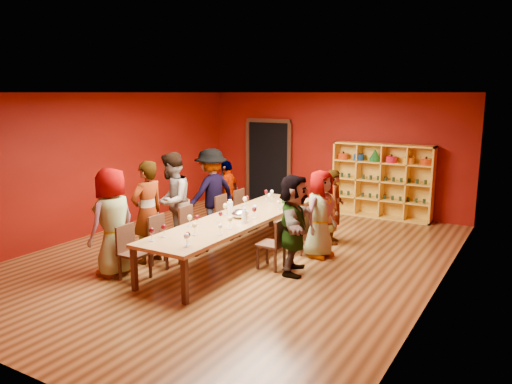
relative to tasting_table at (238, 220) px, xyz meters
The scene contains 46 objects.
room_shell 0.80m from the tasting_table, ahead, with size 7.10×9.10×3.04m.
tasting_table is the anchor object (origin of this frame).
doorway 4.80m from the tasting_table, 112.09° to the left, with size 1.40×0.17×2.30m.
shelving_unit 4.55m from the tasting_table, 72.08° to the left, with size 2.40×0.40×1.80m.
chair_person_left_0 2.03m from the tasting_table, 116.77° to the right, with size 0.42×0.42×0.89m.
person_left_0 2.23m from the tasting_table, 125.54° to the right, with size 0.88×0.48×1.80m, color #141C38.
chair_person_left_1 1.40m from the tasting_table, 130.93° to the right, with size 0.42×0.42×0.89m.
person_left_1 1.62m from the tasting_table, 139.18° to the right, with size 0.67×0.49×1.84m, color silver.
chair_person_left_2 0.96m from the tasting_table, 166.11° to the right, with size 0.42×0.42×0.89m.
person_left_2 1.39m from the tasting_table, behind, with size 0.92×0.50×1.89m, color beige.
chair_person_left_3 1.33m from the tasting_table, 133.74° to the left, with size 0.42×0.42×0.89m.
person_left_3 1.59m from the tasting_table, 142.95° to the left, with size 1.20×0.49×1.85m, color #5B7DBD.
chair_person_left_4 1.90m from the tasting_table, 118.78° to the left, with size 0.42×0.42×0.89m.
person_left_4 2.12m from the tasting_table, 128.69° to the left, with size 0.89×0.40×1.52m, color silver.
chair_person_right_2 0.96m from the tasting_table, 13.72° to the right, with size 0.42×0.42×0.89m.
person_right_2 1.28m from the tasting_table, 10.03° to the right, with size 1.56×0.45×1.69m, color #131736.
chair_person_right_3 1.22m from the tasting_table, 40.93° to the left, with size 0.42×0.42×0.89m.
person_right_3 1.52m from the tasting_table, 31.33° to the left, with size 0.79×0.43×1.62m, color #BC7E83.
chair_person_right_4 1.95m from the tasting_table, 62.04° to the left, with size 0.42×0.42×0.89m.
person_right_4 2.10m from the tasting_table, 54.90° to the left, with size 0.55×0.40×1.50m, color beige.
wine_glass_0 1.32m from the tasting_table, 89.13° to the right, with size 0.08×0.08×0.21m.
wine_glass_1 0.88m from the tasting_table, 112.88° to the left, with size 0.09×0.09×0.21m.
wine_glass_2 1.83m from the tasting_table, 98.54° to the left, with size 0.07×0.07×0.19m.
wine_glass_3 1.82m from the tasting_table, 81.56° to the right, with size 0.08×0.08×0.21m.
wine_glass_4 0.42m from the tasting_table, 62.24° to the left, with size 0.08×0.08×0.19m.
wine_glass_5 1.83m from the tasting_table, 79.17° to the left, with size 0.08×0.08×0.20m.
wine_glass_6 0.97m from the tasting_table, 111.15° to the left, with size 0.09×0.09×0.22m.
wine_glass_7 0.91m from the tasting_table, 108.24° to the right, with size 0.08×0.08×0.19m.
wine_glass_8 0.38m from the tasting_table, 27.66° to the right, with size 0.08×0.08×0.20m.
wine_glass_9 1.03m from the tasting_table, 111.42° to the right, with size 0.08×0.08×0.21m.
wine_glass_10 1.95m from the tasting_table, 100.14° to the right, with size 0.09×0.09×0.22m.
wine_glass_11 1.16m from the tasting_table, 71.52° to the right, with size 0.07×0.07×0.18m.
wine_glass_12 1.91m from the tasting_table, 80.85° to the right, with size 0.09×0.09×0.21m.
wine_glass_13 1.69m from the tasting_table, 101.12° to the right, with size 0.08×0.08×0.21m.
wine_glass_14 1.90m from the tasting_table, 81.39° to the left, with size 0.09×0.09×0.22m.
wine_glass_15 1.78m from the tasting_table, 102.23° to the left, with size 0.08×0.08×0.19m.
wine_glass_16 0.37m from the tasting_table, 20.91° to the left, with size 0.09×0.09×0.21m.
wine_glass_17 0.46m from the tasting_table, 102.96° to the right, with size 0.07×0.07×0.19m.
wine_glass_18 1.41m from the tasting_table, 94.55° to the left, with size 0.08×0.08×0.20m.
wine_glass_19 1.03m from the tasting_table, 70.01° to the left, with size 0.07×0.07×0.18m.
wine_glass_20 0.81m from the tasting_table, 66.67° to the right, with size 0.09×0.09×0.22m.
wine_glass_21 0.38m from the tasting_table, 168.38° to the left, with size 0.09×0.09×0.22m.
spittoon_bowl 0.13m from the tasting_table, 11.60° to the left, with size 0.31×0.31×0.17m, color silver.
carafe_a 0.32m from the tasting_table, 154.13° to the left, with size 0.13×0.13×0.29m.
carafe_b 0.45m from the tasting_table, 39.97° to the right, with size 0.13×0.13×0.27m.
wine_bottle 1.51m from the tasting_table, 83.38° to the left, with size 0.08×0.08×0.28m.
Camera 1 is at (4.79, -7.46, 3.00)m, focal length 35.00 mm.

